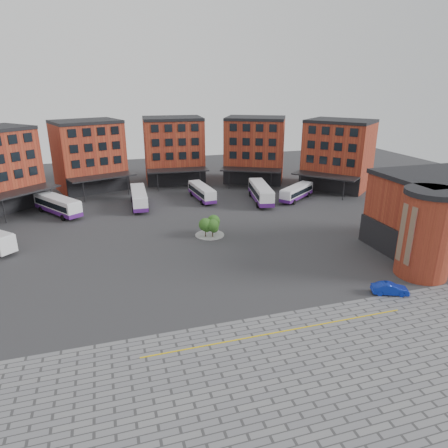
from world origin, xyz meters
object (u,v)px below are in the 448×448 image
object	(u,v)px
bus_b	(58,205)
bus_c	(139,198)
bus_d	(202,192)
blue_car	(390,289)
bus_f	(297,192)
tree_island	(211,225)
bus_e	(261,192)

from	to	relation	value
bus_b	bus_c	size ratio (longest dim) A/B	0.96
bus_c	bus_b	bearing A→B (deg)	-174.61
bus_b	bus_d	distance (m)	26.43
bus_b	blue_car	distance (m)	54.92
bus_c	bus_f	world-z (taller)	bus_c
tree_island	bus_d	xyz separation A→B (m)	(3.44, 19.59, -0.16)
tree_island	blue_car	bearing A→B (deg)	-57.73
tree_island	bus_b	size ratio (longest dim) A/B	0.40
bus_b	bus_e	distance (m)	37.09
bus_b	bus_c	distance (m)	14.11
tree_island	bus_e	distance (m)	20.57
bus_b	bus_c	xyz separation A→B (m)	(14.09, 0.75, -0.02)
bus_c	blue_car	bearing A→B (deg)	-58.34
bus_b	bus_e	bearing A→B (deg)	-38.17
bus_d	bus_f	size ratio (longest dim) A/B	1.11
bus_d	bus_f	world-z (taller)	bus_d
blue_car	bus_c	bearing A→B (deg)	51.68
bus_b	bus_e	size ratio (longest dim) A/B	0.89
bus_b	bus_e	xyz separation A→B (m)	(36.98, -2.76, 0.09)
bus_c	bus_e	xyz separation A→B (m)	(22.90, -3.52, 0.11)
blue_car	bus_f	bearing A→B (deg)	11.52
bus_d	bus_e	world-z (taller)	bus_e
tree_island	blue_car	distance (m)	26.76
tree_island	bus_e	xyz separation A→B (m)	(14.06, 15.02, 0.11)
bus_e	blue_car	size ratio (longest dim) A/B	3.18
blue_car	tree_island	bearing A→B (deg)	54.62
bus_d	blue_car	xyz separation A→B (m)	(10.84, -42.20, -0.94)
bus_e	bus_c	bearing A→B (deg)	-178.36
tree_island	bus_f	size ratio (longest dim) A/B	0.47
bus_b	bus_d	world-z (taller)	bus_b
bus_b	bus_d	xyz separation A→B (m)	(26.36, 1.81, -0.18)
tree_island	bus_b	world-z (taller)	bus_b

